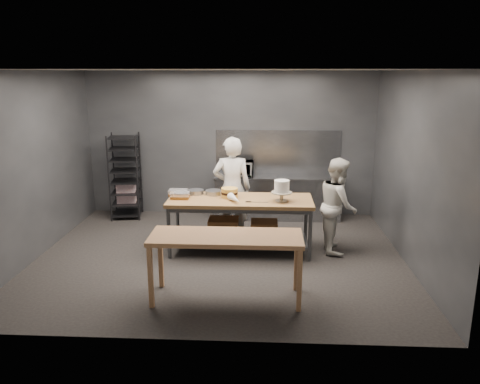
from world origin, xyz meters
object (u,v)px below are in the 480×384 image
(work_table, at_px, (240,218))
(speed_rack, at_px, (125,177))
(chef_behind, at_px, (232,188))
(microwave, at_px, (240,168))
(layer_cake, at_px, (230,193))
(near_counter, at_px, (226,241))
(frosted_cake_stand, at_px, (282,188))
(chef_right, at_px, (338,205))

(work_table, xyz_separation_m, speed_rack, (-2.48, 1.80, 0.28))
(chef_behind, distance_m, microwave, 1.25)
(speed_rack, relative_size, layer_cake, 6.28)
(work_table, relative_size, layer_cake, 8.61)
(layer_cake, bearing_deg, work_table, -20.55)
(near_counter, xyz_separation_m, speed_rack, (-2.38, 3.56, 0.04))
(frosted_cake_stand, bearing_deg, work_table, 168.68)
(work_table, distance_m, layer_cake, 0.47)
(chef_right, relative_size, frosted_cake_stand, 4.54)
(near_counter, relative_size, chef_right, 1.25)
(near_counter, height_order, chef_right, chef_right)
(speed_rack, height_order, chef_behind, chef_behind)
(work_table, xyz_separation_m, near_counter, (-0.10, -1.76, 0.24))
(work_table, relative_size, chef_behind, 1.28)
(frosted_cake_stand, relative_size, layer_cake, 1.26)
(near_counter, height_order, layer_cake, layer_cake)
(chef_behind, bearing_deg, chef_right, 160.70)
(chef_right, distance_m, microwave, 2.50)
(microwave, bearing_deg, chef_behind, -93.64)
(speed_rack, distance_m, chef_behind, 2.58)
(work_table, relative_size, near_counter, 1.20)
(chef_behind, relative_size, microwave, 3.45)
(work_table, xyz_separation_m, microwave, (-0.11, 1.88, 0.48))
(work_table, height_order, frosted_cake_stand, frosted_cake_stand)
(near_counter, bearing_deg, work_table, 86.82)
(frosted_cake_stand, bearing_deg, chef_right, 14.40)
(chef_right, relative_size, layer_cake, 5.74)
(speed_rack, height_order, chef_right, speed_rack)
(near_counter, bearing_deg, speed_rack, 123.83)
(speed_rack, bearing_deg, chef_right, -22.34)
(speed_rack, relative_size, microwave, 3.23)
(speed_rack, height_order, frosted_cake_stand, speed_rack)
(work_table, distance_m, speed_rack, 3.08)
(chef_right, xyz_separation_m, frosted_cake_stand, (-0.96, -0.25, 0.34))
(chef_behind, relative_size, chef_right, 1.17)
(layer_cake, bearing_deg, microwave, 87.43)
(chef_right, height_order, frosted_cake_stand, chef_right)
(work_table, xyz_separation_m, chef_right, (1.64, 0.11, 0.23))
(speed_rack, xyz_separation_m, microwave, (2.38, 0.08, 0.19))
(microwave, bearing_deg, layer_cake, -92.57)
(work_table, xyz_separation_m, chef_behind, (-0.18, 0.64, 0.36))
(speed_rack, bearing_deg, microwave, 1.93)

